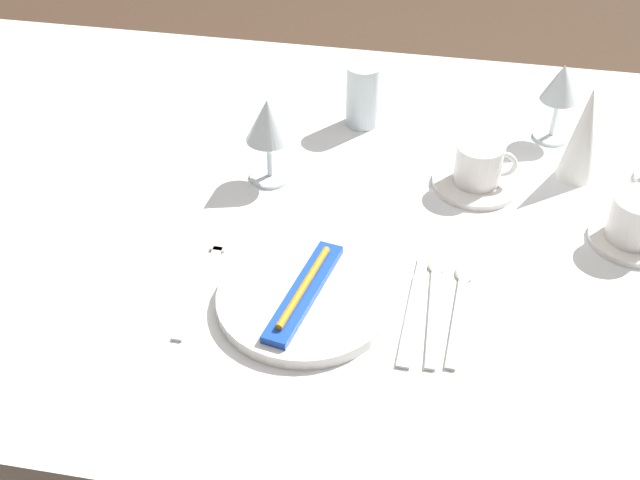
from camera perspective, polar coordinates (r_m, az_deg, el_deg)
dining_table at (r=1.40m, az=1.91°, el=-0.63°), size 1.80×1.11×0.74m
dinner_plate at (r=1.18m, az=-1.07°, el=-4.06°), size 0.24×0.24×0.02m
toothbrush_package at (r=1.17m, az=-1.08°, el=-3.46°), size 0.08×0.21×0.02m
fork_outer at (r=1.23m, az=-7.76°, el=-2.60°), size 0.02×0.23×0.00m
dinner_knife at (r=1.18m, az=6.27°, el=-4.86°), size 0.02×0.22×0.00m
spoon_soup at (r=1.21m, az=7.71°, el=-3.69°), size 0.03×0.23×0.01m
spoon_dessert at (r=1.20m, az=9.41°, el=-4.03°), size 0.03×0.21×0.01m
saucer_left at (r=1.42m, az=10.40°, el=3.78°), size 0.14×0.14×0.01m
coffee_cup_left at (r=1.40m, az=10.66°, el=5.07°), size 0.10×0.08×0.07m
saucer_far at (r=1.37m, az=20.13°, el=0.17°), size 0.13×0.13×0.01m
coffee_cup_far at (r=1.35m, az=20.57°, el=1.49°), size 0.11×0.08×0.07m
wine_glass_centre at (r=1.53m, az=15.85°, el=9.82°), size 0.06×0.06×0.14m
wine_glass_left at (r=1.37m, az=-3.52°, el=7.77°), size 0.07×0.07×0.15m
drink_tumbler at (r=1.54m, az=2.88°, el=9.43°), size 0.06×0.06×0.12m
napkin_folded at (r=1.44m, az=17.28°, el=6.87°), size 0.06×0.06×0.17m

